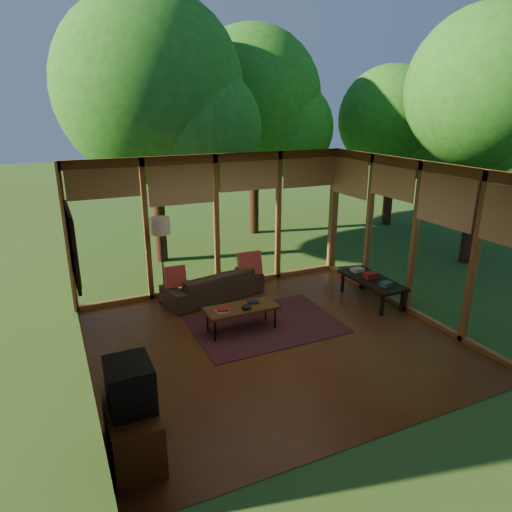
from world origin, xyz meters
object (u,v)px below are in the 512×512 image
floor_lamp (160,231)px  side_console (372,281)px  coffee_table (241,309)px  television (130,385)px  sofa (213,285)px  media_cabinet (132,430)px

floor_lamp → side_console: 4.05m
side_console → coffee_table: bearing=-178.4°
television → side_console: 5.34m
floor_lamp → sofa: bearing=-12.8°
sofa → coffee_table: bearing=77.1°
television → floor_lamp: floor_lamp is taller
media_cabinet → floor_lamp: (1.29, 3.80, 1.11)m
coffee_table → side_console: bearing=1.6°
media_cabinet → side_console: size_ratio=0.71×
sofa → media_cabinet: bearing=47.0°
media_cabinet → television: bearing=0.0°
media_cabinet → floor_lamp: size_ratio=0.61×
sofa → side_console: 3.02m
television → coffee_table: television is taller
sofa → coffee_table: (-0.03, -1.47, 0.11)m
floor_lamp → coffee_table: bearing=-62.4°
sofa → coffee_table: 1.47m
television → coffee_table: size_ratio=0.46×
media_cabinet → coffee_table: bearing=44.6°
media_cabinet → coffee_table: size_ratio=0.83×
sofa → television: (-2.17, -3.59, 0.57)m
floor_lamp → coffee_table: floor_lamp is taller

